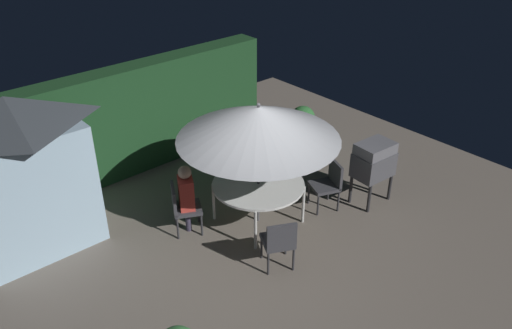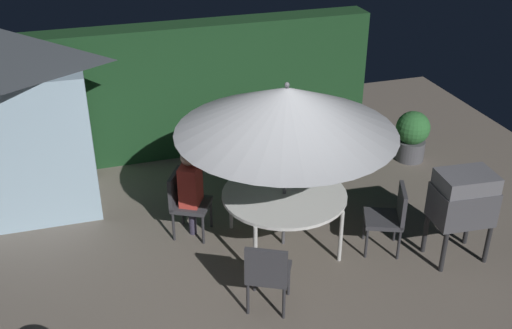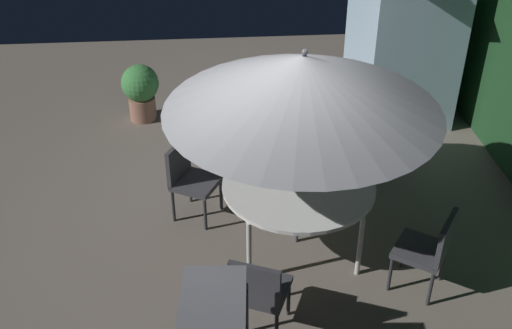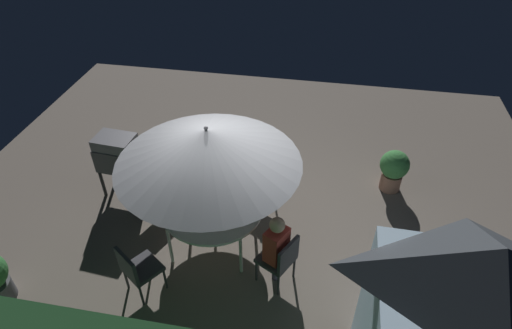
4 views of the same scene
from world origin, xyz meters
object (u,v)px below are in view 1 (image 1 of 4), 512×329
object	(u,v)px
chair_toward_hedge	(329,182)
bbq_grill	(374,161)
chair_toward_house	(249,156)
garden_shed	(23,175)
chair_near_shed	(182,205)
potted_plant_by_grill	(303,123)
patio_umbrella	(258,123)
patio_table	(258,186)
chair_far_side	(279,241)
person_in_red	(186,191)

from	to	relation	value
chair_toward_hedge	bbq_grill	bearing A→B (deg)	-28.25
bbq_grill	chair_toward_house	bearing A→B (deg)	119.44
garden_shed	bbq_grill	size ratio (longest dim) A/B	2.18
bbq_grill	chair_toward_house	size ratio (longest dim) A/B	1.33
garden_shed	chair_toward_house	distance (m)	4.09
chair_near_shed	chair_toward_house	distance (m)	2.03
bbq_grill	potted_plant_by_grill	distance (m)	2.70
chair_toward_hedge	chair_toward_house	world-z (taller)	same
patio_umbrella	potted_plant_by_grill	bearing A→B (deg)	30.31
patio_table	patio_umbrella	xyz separation A→B (m)	(-0.00, 0.00, 1.18)
garden_shed	patio_umbrella	size ratio (longest dim) A/B	0.98
patio_table	bbq_grill	world-z (taller)	bbq_grill
chair_far_side	patio_table	bearing A→B (deg)	62.49
patio_table	patio_umbrella	distance (m)	1.18
chair_near_shed	potted_plant_by_grill	distance (m)	4.07
patio_umbrella	potted_plant_by_grill	distance (m)	3.54
chair_toward_hedge	chair_toward_house	distance (m)	1.72
bbq_grill	person_in_red	size ratio (longest dim) A/B	0.95
patio_umbrella	chair_far_side	bearing A→B (deg)	-117.51
patio_table	potted_plant_by_grill	distance (m)	3.24
patio_umbrella	chair_toward_house	bearing A→B (deg)	55.22
patio_umbrella	chair_near_shed	world-z (taller)	patio_umbrella
garden_shed	chair_toward_house	xyz separation A→B (m)	(3.94, -0.75, -0.81)
garden_shed	chair_near_shed	distance (m)	2.50
garden_shed	chair_toward_hedge	size ratio (longest dim) A/B	2.91
garden_shed	potted_plant_by_grill	distance (m)	6.00
person_in_red	chair_near_shed	bearing A→B (deg)	151.71
patio_table	bbq_grill	bearing A→B (deg)	-24.72
patio_umbrella	person_in_red	bearing A→B (deg)	151.71
patio_umbrella	bbq_grill	bearing A→B (deg)	-24.72
patio_umbrella	chair_toward_house	size ratio (longest dim) A/B	2.96
bbq_grill	chair_toward_hedge	world-z (taller)	bbq_grill
chair_toward_house	bbq_grill	bearing A→B (deg)	-60.56
chair_far_side	potted_plant_by_grill	world-z (taller)	chair_far_side
patio_table	chair_near_shed	distance (m)	1.32
chair_far_side	person_in_red	bearing A→B (deg)	105.76
bbq_grill	garden_shed	bearing A→B (deg)	151.18
patio_umbrella	chair_toward_house	xyz separation A→B (m)	(0.80, 1.16, -1.38)
chair_toward_house	person_in_red	distance (m)	1.98
chair_near_shed	chair_toward_house	bearing A→B (deg)	15.35
patio_umbrella	chair_far_side	size ratio (longest dim) A/B	2.96
garden_shed	patio_table	distance (m)	3.72
chair_toward_hedge	garden_shed	bearing A→B (deg)	151.09
patio_umbrella	chair_far_side	world-z (taller)	patio_umbrella
potted_plant_by_grill	chair_near_shed	bearing A→B (deg)	-165.62
patio_umbrella	chair_toward_hedge	size ratio (longest dim) A/B	2.96
garden_shed	potted_plant_by_grill	bearing A→B (deg)	-2.63
patio_table	chair_toward_house	world-z (taller)	chair_toward_house
chair_near_shed	potted_plant_by_grill	world-z (taller)	chair_near_shed
garden_shed	chair_toward_house	bearing A→B (deg)	-10.73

